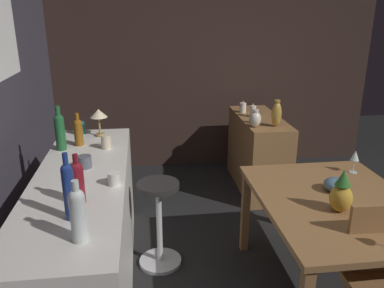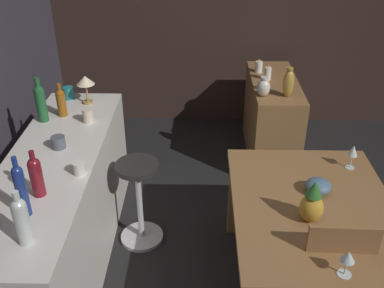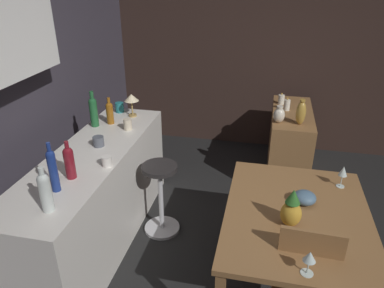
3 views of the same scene
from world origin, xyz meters
TOP-DOWN VIEW (x-y plane):
  - ground_plane at (0.00, 0.00)m, footprint 9.00×9.00m
  - wall_side_right at (2.55, 0.30)m, footprint 0.10×4.40m
  - dining_table at (-0.10, -0.25)m, footprint 1.31×1.00m
  - kitchen_counter at (0.15, 1.43)m, footprint 2.10×0.60m
  - sideboard_cabinet at (1.70, -0.26)m, footprint 1.10×0.44m
  - bar_stool at (0.40, 0.91)m, footprint 0.34×0.34m
  - wine_glass_left at (0.32, -0.59)m, footprint 0.07×0.07m
  - wine_glass_right at (-0.67, -0.28)m, footprint 0.07×0.07m
  - pineapple_centerpiece at (-0.24, -0.19)m, footprint 0.14×0.14m
  - fruit_bowl at (0.03, -0.30)m, footprint 0.16×0.16m
  - wine_bottle_amber at (0.78, 1.51)m, footprint 0.07×0.07m
  - wine_bottle_clear at (-0.63, 1.32)m, footprint 0.08×0.08m
  - wine_bottle_ruby at (-0.24, 1.37)m, footprint 0.07×0.07m
  - wine_bottle_green at (0.69, 1.63)m, footprint 0.08×0.08m
  - wine_bottle_cobalt at (-0.42, 1.39)m, footprint 0.06×0.06m
  - cup_teal at (1.09, 1.55)m, footprint 0.12×0.09m
  - cup_white at (-0.02, 1.19)m, footprint 0.11×0.08m
  - cup_slate at (0.29, 1.41)m, footprint 0.13×0.09m
  - cup_cream at (0.67, 1.29)m, footprint 0.11×0.08m
  - counter_lamp at (1.00, 1.37)m, footprint 0.15×0.15m
  - pillar_candle_tall at (1.74, -0.19)m, footprint 0.07×0.07m
  - pillar_candle_short at (1.93, -0.13)m, footprint 0.07×0.07m
  - vase_ceramic_ivory at (1.35, -0.10)m, footprint 0.12×0.12m
  - vase_brass at (1.34, -0.32)m, footprint 0.10×0.10m

SIDE VIEW (x-z plane):
  - ground_plane at x=0.00m, z-range 0.00..0.00m
  - bar_stool at x=0.40m, z-range 0.02..0.73m
  - sideboard_cabinet at x=1.70m, z-range 0.00..0.82m
  - kitchen_counter at x=0.15m, z-range 0.00..0.90m
  - dining_table at x=-0.10m, z-range 0.29..1.03m
  - fruit_bowl at x=0.03m, z-range 0.74..0.83m
  - wine_glass_right at x=-0.67m, z-range 0.78..0.93m
  - pineapple_centerpiece at x=-0.24m, z-range 0.72..1.00m
  - wine_glass_left at x=0.32m, z-range 0.78..0.96m
  - pillar_candle_short at x=1.93m, z-range 0.81..0.94m
  - pillar_candle_tall at x=1.74m, z-range 0.81..0.96m
  - vase_ceramic_ivory at x=1.35m, z-range 0.81..0.99m
  - cup_white at x=-0.02m, z-range 0.90..0.98m
  - cup_slate at x=0.29m, z-range 0.90..0.98m
  - vase_brass at x=1.34m, z-range 0.81..1.08m
  - cup_teal at x=1.09m, z-range 0.90..1.00m
  - cup_cream at x=0.67m, z-range 0.90..1.01m
  - wine_bottle_amber at x=0.78m, z-range 0.89..1.15m
  - wine_bottle_ruby at x=-0.24m, z-range 0.89..1.18m
  - wine_bottle_clear at x=-0.63m, z-range 0.89..1.20m
  - wine_bottle_green at x=0.69m, z-range 0.89..1.23m
  - wine_bottle_cobalt at x=-0.42m, z-range 0.89..1.25m
  - counter_lamp at x=1.00m, z-range 0.97..1.20m
  - wall_side_right at x=2.55m, z-range 0.00..2.60m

